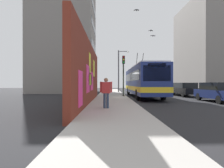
{
  "coord_description": "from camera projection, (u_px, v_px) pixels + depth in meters",
  "views": [
    {
      "loc": [
        -17.21,
        1.85,
        1.52
      ],
      "look_at": [
        2.71,
        1.55,
        1.43
      ],
      "focal_mm": 28.3,
      "sensor_mm": 36.0,
      "label": 1
    }
  ],
  "objects": [
    {
      "name": "city_bus",
      "position": [
        142.0,
        80.0,
        19.53
      ],
      "size": [
        12.08,
        2.56,
        5.07
      ],
      "color": "navy",
      "rests_on": "ground_plane"
    },
    {
      "name": "building_far_right",
      "position": [
        207.0,
        48.0,
        33.99
      ],
      "size": [
        13.64,
        8.05,
        16.8
      ],
      "color": "gray",
      "rests_on": "ground_plane"
    },
    {
      "name": "street_lamp",
      "position": [
        120.0,
        68.0,
        26.84
      ],
      "size": [
        0.44,
        1.68,
        6.37
      ],
      "color": "#4C4C51",
      "rests_on": "sidewalk_slab"
    },
    {
      "name": "traffic_light",
      "position": [
        123.0,
        69.0,
        18.74
      ],
      "size": [
        0.49,
        0.28,
        4.3
      ],
      "color": "#2D382D",
      "rests_on": "sidewalk_slab"
    },
    {
      "name": "pedestrian_near_wall",
      "position": [
        106.0,
        90.0,
        9.67
      ],
      "size": [
        0.22,
        0.67,
        1.66
      ],
      "color": "#2D3F59",
      "rests_on": "sidewalk_slab"
    },
    {
      "name": "parked_car_navy",
      "position": [
        218.0,
        92.0,
        14.29
      ],
      "size": [
        4.48,
        1.94,
        1.58
      ],
      "color": "navy",
      "rests_on": "ground_plane"
    },
    {
      "name": "parked_car_black",
      "position": [
        185.0,
        89.0,
        20.56
      ],
      "size": [
        4.58,
        1.93,
        1.58
      ],
      "color": "black",
      "rests_on": "ground_plane"
    },
    {
      "name": "flying_pigeons",
      "position": [
        147.0,
        26.0,
        19.28
      ],
      "size": [
        2.65,
        2.56,
        2.51
      ],
      "color": "#47474C"
    },
    {
      "name": "building_far_left",
      "position": [
        65.0,
        37.0,
        28.98
      ],
      "size": [
        8.79,
        9.5,
        18.29
      ],
      "color": "gray",
      "rests_on": "ground_plane"
    },
    {
      "name": "graffiti_wall",
      "position": [
        89.0,
        74.0,
        12.96
      ],
      "size": [
        13.58,
        0.32,
        4.42
      ],
      "color": "maroon",
      "rests_on": "ground_plane"
    },
    {
      "name": "sidewalk_slab",
      "position": [
        112.0,
        98.0,
        17.22
      ],
      "size": [
        48.0,
        3.2,
        0.15
      ],
      "primitive_type": "cube",
      "color": "#ADA8A0",
      "rests_on": "ground_plane"
    },
    {
      "name": "ground_plane",
      "position": [
        128.0,
        99.0,
        17.24
      ],
      "size": [
        80.0,
        80.0,
        0.0
      ],
      "primitive_type": "plane",
      "color": "#232326"
    },
    {
      "name": "parked_car_dark_gray",
      "position": [
        170.0,
        88.0,
        25.89
      ],
      "size": [
        4.66,
        1.94,
        1.58
      ],
      "color": "#38383D",
      "rests_on": "ground_plane"
    }
  ]
}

